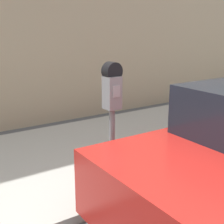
# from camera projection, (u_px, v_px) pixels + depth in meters

# --- Properties ---
(sidewalk) EXTENTS (24.00, 2.80, 0.10)m
(sidewalk) POSITION_uv_depth(u_px,v_px,m) (30.00, 168.00, 4.15)
(sidewalk) COLOR #ADAAA3
(sidewalk) RESTS_ON ground_plane
(parking_meter) EXTENTS (0.18, 0.16, 1.42)m
(parking_meter) POSITION_uv_depth(u_px,v_px,m) (112.00, 102.00, 3.19)
(parking_meter) COLOR slate
(parking_meter) RESTS_ON sidewalk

